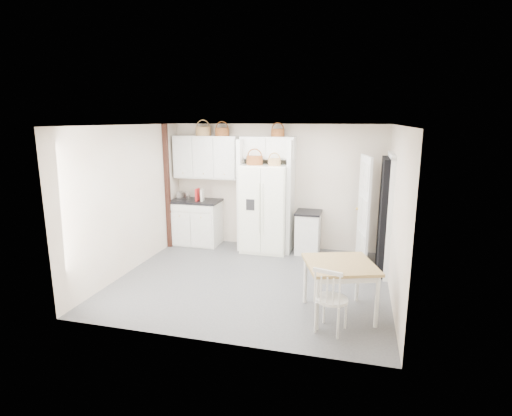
# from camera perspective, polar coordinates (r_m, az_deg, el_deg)

# --- Properties ---
(floor) EXTENTS (4.50, 4.50, 0.00)m
(floor) POSITION_cam_1_polar(r_m,az_deg,el_deg) (6.95, -0.57, -10.23)
(floor) COLOR #404144
(floor) RESTS_ON ground
(ceiling) EXTENTS (4.50, 4.50, 0.00)m
(ceiling) POSITION_cam_1_polar(r_m,az_deg,el_deg) (6.40, -0.63, 11.75)
(ceiling) COLOR white
(ceiling) RESTS_ON wall_back
(wall_back) EXTENTS (4.50, 0.00, 4.50)m
(wall_back) POSITION_cam_1_polar(r_m,az_deg,el_deg) (8.47, 2.93, 3.09)
(wall_back) COLOR #C8AF96
(wall_back) RESTS_ON floor
(wall_left) EXTENTS (0.00, 4.00, 4.00)m
(wall_left) POSITION_cam_1_polar(r_m,az_deg,el_deg) (7.45, -17.55, 1.21)
(wall_left) COLOR #C8AF96
(wall_left) RESTS_ON floor
(wall_right) EXTENTS (0.00, 4.00, 4.00)m
(wall_right) POSITION_cam_1_polar(r_m,az_deg,el_deg) (6.36, 19.36, -0.79)
(wall_right) COLOR #C8AF96
(wall_right) RESTS_ON floor
(refrigerator) EXTENTS (0.93, 0.75, 1.80)m
(refrigerator) POSITION_cam_1_polar(r_m,az_deg,el_deg) (8.22, 1.36, -0.03)
(refrigerator) COLOR white
(refrigerator) RESTS_ON floor
(base_cab_left) EXTENTS (1.02, 0.64, 0.94)m
(base_cab_left) POSITION_cam_1_polar(r_m,az_deg,el_deg) (8.86, -8.46, -2.09)
(base_cab_left) COLOR silver
(base_cab_left) RESTS_ON floor
(base_cab_right) EXTENTS (0.47, 0.56, 0.83)m
(base_cab_right) POSITION_cam_1_polar(r_m,az_deg,el_deg) (8.26, 7.43, -3.56)
(base_cab_right) COLOR silver
(base_cab_right) RESTS_ON floor
(dining_table) EXTENTS (1.16, 1.16, 0.76)m
(dining_table) POSITION_cam_1_polar(r_m,az_deg,el_deg) (5.79, 11.76, -11.23)
(dining_table) COLOR olive
(dining_table) RESTS_ON floor
(windsor_chair) EXTENTS (0.52, 0.49, 0.88)m
(windsor_chair) POSITION_cam_1_polar(r_m,az_deg,el_deg) (5.33, 10.73, -12.69)
(windsor_chair) COLOR silver
(windsor_chair) RESTS_ON floor
(counter_left) EXTENTS (1.06, 0.68, 0.04)m
(counter_left) POSITION_cam_1_polar(r_m,az_deg,el_deg) (8.75, -8.56, 1.02)
(counter_left) COLOR black
(counter_left) RESTS_ON base_cab_left
(counter_right) EXTENTS (0.51, 0.60, 0.04)m
(counter_right) POSITION_cam_1_polar(r_m,az_deg,el_deg) (8.15, 7.52, -0.64)
(counter_right) COLOR black
(counter_right) RESTS_ON base_cab_right
(toaster) EXTENTS (0.28, 0.21, 0.18)m
(toaster) POSITION_cam_1_polar(r_m,az_deg,el_deg) (8.82, -10.34, 1.77)
(toaster) COLOR silver
(toaster) RESTS_ON counter_left
(cookbook_red) EXTENTS (0.04, 0.18, 0.27)m
(cookbook_red) POSITION_cam_1_polar(r_m,az_deg,el_deg) (8.62, -8.37, 1.90)
(cookbook_red) COLOR #B01B1C
(cookbook_red) RESTS_ON counter_left
(cookbook_cream) EXTENTS (0.05, 0.17, 0.25)m
(cookbook_cream) POSITION_cam_1_polar(r_m,az_deg,el_deg) (8.58, -7.67, 1.82)
(cookbook_cream) COLOR beige
(cookbook_cream) RESTS_ON counter_left
(basket_upper_b) EXTENTS (0.32, 0.32, 0.19)m
(basket_upper_b) POSITION_cam_1_polar(r_m,az_deg,el_deg) (8.64, -7.56, 10.82)
(basket_upper_b) COLOR #A07840
(basket_upper_b) RESTS_ON upper_cabinet
(basket_upper_c) EXTENTS (0.30, 0.30, 0.17)m
(basket_upper_c) POSITION_cam_1_polar(r_m,az_deg,el_deg) (8.49, -4.86, 10.79)
(basket_upper_c) COLOR #5D2E12
(basket_upper_c) RESTS_ON upper_cabinet
(basket_bridge_b) EXTENTS (0.27, 0.27, 0.16)m
(basket_bridge_b) POSITION_cam_1_polar(r_m,az_deg,el_deg) (8.18, 3.13, 10.70)
(basket_bridge_b) COLOR #5D2E12
(basket_bridge_b) RESTS_ON bridge_cabinet
(basket_fridge_a) EXTENTS (0.33, 0.33, 0.17)m
(basket_fridge_a) POSITION_cam_1_polar(r_m,az_deg,el_deg) (8.01, -0.20, 6.81)
(basket_fridge_a) COLOR #5D2E12
(basket_fridge_a) RESTS_ON refrigerator
(basket_fridge_b) EXTENTS (0.25, 0.25, 0.14)m
(basket_fridge_b) POSITION_cam_1_polar(r_m,az_deg,el_deg) (7.92, 2.64, 6.59)
(basket_fridge_b) COLOR #A07840
(basket_fridge_b) RESTS_ON refrigerator
(upper_cabinet) EXTENTS (1.40, 0.34, 0.90)m
(upper_cabinet) POSITION_cam_1_polar(r_m,az_deg,el_deg) (8.65, -7.11, 7.22)
(upper_cabinet) COLOR silver
(upper_cabinet) RESTS_ON wall_back
(bridge_cabinet) EXTENTS (1.12, 0.34, 0.45)m
(bridge_cabinet) POSITION_cam_1_polar(r_m,az_deg,el_deg) (8.24, 1.72, 8.61)
(bridge_cabinet) COLOR silver
(bridge_cabinet) RESTS_ON wall_back
(fridge_panel_left) EXTENTS (0.08, 0.60, 2.30)m
(fridge_panel_left) POSITION_cam_1_polar(r_m,az_deg,el_deg) (8.36, -1.93, 1.93)
(fridge_panel_left) COLOR silver
(fridge_panel_left) RESTS_ON floor
(fridge_panel_right) EXTENTS (0.08, 0.60, 2.30)m
(fridge_panel_right) POSITION_cam_1_polar(r_m,az_deg,el_deg) (8.14, 4.98, 1.60)
(fridge_panel_right) COLOR silver
(fridge_panel_right) RESTS_ON floor
(trim_post) EXTENTS (0.09, 0.09, 2.60)m
(trim_post) POSITION_cam_1_polar(r_m,az_deg,el_deg) (8.58, -12.53, 2.93)
(trim_post) COLOR black
(trim_post) RESTS_ON floor
(doorway_void) EXTENTS (0.18, 0.85, 2.05)m
(doorway_void) POSITION_cam_1_polar(r_m,az_deg,el_deg) (7.39, 17.92, -1.09)
(doorway_void) COLOR black
(doorway_void) RESTS_ON floor
(door_slab) EXTENTS (0.21, 0.79, 2.05)m
(door_slab) POSITION_cam_1_polar(r_m,az_deg,el_deg) (7.70, 15.12, -0.38)
(door_slab) COLOR white
(door_slab) RESTS_ON floor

